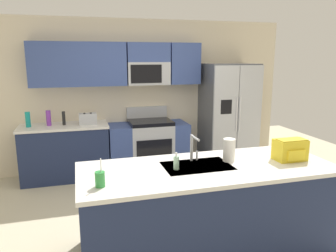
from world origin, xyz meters
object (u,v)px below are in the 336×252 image
at_px(sink_faucet, 193,146).
at_px(drink_cup_green, 100,179).
at_px(paper_towel_roll, 229,150).
at_px(backpack, 290,149).
at_px(soap_dispenser, 176,163).
at_px(range_oven, 148,146).
at_px(pepper_mill, 64,118).
at_px(bottle_teal, 28,119).
at_px(refrigerator, 228,116).
at_px(toaster, 88,119).
at_px(bottle_purple, 49,118).

xyz_separation_m(sink_faucet, drink_cup_green, (-0.98, -0.42, -0.10)).
height_order(paper_towel_roll, backpack, paper_towel_roll).
bearing_deg(paper_towel_roll, soap_dispenser, -171.29).
distance_m(range_oven, paper_towel_roll, 2.48).
bearing_deg(soap_dispenser, sink_faucet, 37.96).
relative_size(pepper_mill, bottle_teal, 0.92).
relative_size(refrigerator, backpack, 5.78).
distance_m(refrigerator, sink_faucet, 2.68).
relative_size(pepper_mill, soap_dispenser, 1.29).
bearing_deg(bottle_teal, toaster, -2.68).
distance_m(toaster, bottle_teal, 0.90).
bearing_deg(bottle_purple, range_oven, -0.71).
bearing_deg(bottle_purple, drink_cup_green, -77.66).
height_order(soap_dispenser, paper_towel_roll, paper_towel_roll).
height_order(toaster, paper_towel_roll, paper_towel_roll).
relative_size(range_oven, drink_cup_green, 5.43).
relative_size(sink_faucet, paper_towel_roll, 1.17).
bearing_deg(backpack, sink_faucet, 166.85).
bearing_deg(drink_cup_green, toaster, 89.96).
bearing_deg(bottle_teal, sink_faucet, -50.53).
height_order(bottle_teal, backpack, bottle_teal).
xyz_separation_m(bottle_teal, backpack, (2.88, -2.52, -0.00)).
xyz_separation_m(range_oven, toaster, (-1.00, -0.05, 0.55)).
height_order(bottle_teal, bottle_purple, bottle_purple).
bearing_deg(paper_towel_roll, toaster, 119.90).
height_order(sink_faucet, backpack, sink_faucet).
relative_size(pepper_mill, drink_cup_green, 0.87).
bearing_deg(range_oven, toaster, -176.99).
xyz_separation_m(range_oven, pepper_mill, (-1.37, -0.00, 0.57)).
xyz_separation_m(bottle_teal, drink_cup_green, (0.90, -2.70, -0.05)).
bearing_deg(range_oven, paper_towel_roll, -81.84).
relative_size(pepper_mill, sink_faucet, 0.78).
bearing_deg(soap_dispenser, drink_cup_green, -162.41).
bearing_deg(soap_dispenser, refrigerator, 54.31).
height_order(pepper_mill, backpack, backpack).
xyz_separation_m(toaster, bottle_purple, (-0.60, 0.07, 0.03)).
bearing_deg(range_oven, drink_cup_green, -110.26).
relative_size(pepper_mill, backpack, 0.68).
distance_m(pepper_mill, soap_dispenser, 2.71).
distance_m(toaster, soap_dispenser, 2.54).
relative_size(range_oven, sink_faucet, 4.82).
bearing_deg(paper_towel_roll, bottle_purple, 128.91).
height_order(refrigerator, pepper_mill, refrigerator).
bearing_deg(sink_faucet, paper_towel_roll, -14.57).
distance_m(pepper_mill, sink_faucet, 2.66).
relative_size(refrigerator, pepper_mill, 8.46).
bearing_deg(range_oven, refrigerator, -2.80).
bearing_deg(sink_faucet, toaster, 113.61).
bearing_deg(paper_towel_roll, range_oven, 98.16).
xyz_separation_m(sink_faucet, soap_dispenser, (-0.24, -0.19, -0.10)).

